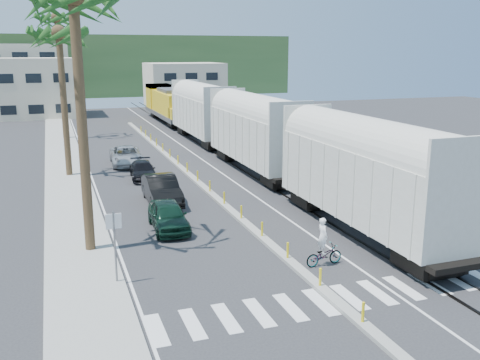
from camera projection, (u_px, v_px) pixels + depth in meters
name	position (u px, v px, depth m)	size (l,w,h in m)	color
ground	(308.00, 279.00, 21.43)	(140.00, 140.00, 0.00)	#28282B
sidewalk	(65.00, 168.00, 41.57)	(3.00, 90.00, 0.15)	gray
rails	(219.00, 151.00, 48.71)	(1.56, 100.00, 0.06)	black
median	(187.00, 173.00, 39.71)	(0.45, 60.00, 0.85)	gray
crosswalk	(333.00, 300.00, 19.60)	(14.00, 2.20, 0.01)	silver
lane_markings	(147.00, 163.00, 43.65)	(9.42, 90.00, 0.01)	silver
freight_train	(230.00, 124.00, 45.06)	(3.00, 60.94, 5.85)	beige
palm_trees	(61.00, 23.00, 37.07)	(3.50, 37.20, 13.75)	brown
street_sign	(114.00, 237.00, 20.44)	(0.60, 0.08, 3.00)	slate
buildings	(67.00, 81.00, 84.00)	(38.00, 27.00, 10.00)	beige
hillside	(94.00, 65.00, 111.67)	(80.00, 20.00, 12.00)	#385628
car_lead	(168.00, 216.00, 27.22)	(1.87, 4.35, 1.46)	black
car_second	(162.00, 190.00, 31.94)	(1.85, 5.11, 1.67)	black
car_third	(143.00, 170.00, 38.10)	(2.02, 4.34, 1.23)	black
car_rear	(126.00, 156.00, 42.80)	(2.66, 5.36, 1.46)	#B1B4B7
cyclist	(324.00, 250.00, 22.65)	(0.90, 1.82, 2.12)	#9EA0A5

